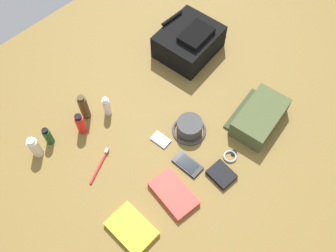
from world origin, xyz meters
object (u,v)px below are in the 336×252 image
object	(u,v)px
lotion_bottle	(35,147)
media_player	(161,140)
travel_guidebook	(174,194)
toothbrush	(101,164)
cologne_bottle	(84,107)
paperback_novel	(132,229)
cell_phone	(188,164)
wristwatch	(231,156)
bucket_hat	(189,128)
wallet	(221,174)
toothpaste_tube	(107,106)
toiletry_pouch	(259,117)
shampoo_bottle	(48,136)
sunscreen_spray	(81,124)
backpack	(189,42)

from	to	relation	value
lotion_bottle	media_player	bearing A→B (deg)	-37.92
travel_guidebook	toothbrush	xyz separation A→B (m)	(-0.13, 0.33, -0.01)
cologne_bottle	paperback_novel	bearing A→B (deg)	-110.74
cell_phone	wristwatch	bearing A→B (deg)	-32.68
lotion_bottle	paperback_novel	bearing A→B (deg)	-83.02
bucket_hat	wallet	size ratio (longest dim) A/B	1.45
travel_guidebook	toothbrush	distance (m)	0.35
cologne_bottle	travel_guidebook	distance (m)	0.58
toothpaste_tube	toothbrush	bearing A→B (deg)	-137.20
toiletry_pouch	cologne_bottle	distance (m)	0.81
travel_guidebook	paperback_novel	bearing A→B (deg)	176.33
shampoo_bottle	toothpaste_tube	world-z (taller)	toothpaste_tube
bucket_hat	lotion_bottle	size ratio (longest dim) A/B	1.30
paperback_novel	media_player	world-z (taller)	paperback_novel
cologne_bottle	toothbrush	xyz separation A→B (m)	(-0.12, -0.24, -0.07)
sunscreen_spray	paperback_novel	world-z (taller)	sunscreen_spray
paperback_novel	cell_phone	xyz separation A→B (m)	(0.37, 0.04, -0.01)
sunscreen_spray	travel_guidebook	world-z (taller)	sunscreen_spray
toiletry_pouch	toothpaste_tube	bearing A→B (deg)	131.17
shampoo_bottle	cell_phone	xyz separation A→B (m)	(0.36, -0.52, -0.04)
bucket_hat	toothpaste_tube	xyz separation A→B (m)	(-0.20, 0.34, 0.02)
paperback_novel	wristwatch	distance (m)	0.54
shampoo_bottle	media_player	xyz separation A→B (m)	(0.36, -0.35, -0.05)
bucket_hat	wristwatch	bearing A→B (deg)	-80.58
cologne_bottle	toothbrush	distance (m)	0.28
bucket_hat	toothbrush	bearing A→B (deg)	158.64
paperback_novel	toiletry_pouch	bearing A→B (deg)	-2.77
media_player	wristwatch	distance (m)	0.33
backpack	shampoo_bottle	bearing A→B (deg)	175.30
bucket_hat	cologne_bottle	bearing A→B (deg)	125.59
sunscreen_spray	paperback_novel	distance (m)	0.53
sunscreen_spray	travel_guidebook	bearing A→B (deg)	-81.66
lotion_bottle	toothbrush	bearing A→B (deg)	-55.83
shampoo_bottle	cell_phone	size ratio (longest dim) A/B	0.80
toothbrush	toiletry_pouch	bearing A→B (deg)	-27.68
cologne_bottle	lotion_bottle	bearing A→B (deg)	-179.26
lotion_bottle	cell_phone	distance (m)	0.68
cell_phone	wallet	distance (m)	0.15
shampoo_bottle	toothpaste_tube	xyz separation A→B (m)	(0.29, -0.07, 0.00)
paperback_novel	travel_guidebook	bearing A→B (deg)	-3.67
lotion_bottle	paperback_novel	distance (m)	0.56
shampoo_bottle	wallet	world-z (taller)	shampoo_bottle
shampoo_bottle	travel_guidebook	world-z (taller)	shampoo_bottle
toiletry_pouch	shampoo_bottle	bearing A→B (deg)	141.57
backpack	lotion_bottle	bearing A→B (deg)	176.30
travel_guidebook	cell_phone	world-z (taller)	travel_guidebook
sunscreen_spray	backpack	bearing A→B (deg)	-0.99
sunscreen_spray	paperback_novel	bearing A→B (deg)	-106.36
sunscreen_spray	travel_guidebook	xyz separation A→B (m)	(0.08, -0.52, -0.05)
wallet	toiletry_pouch	bearing A→B (deg)	13.88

